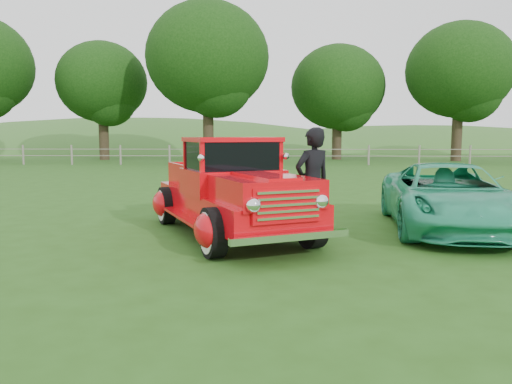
{
  "coord_description": "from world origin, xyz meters",
  "views": [
    {
      "loc": [
        0.14,
        -8.08,
        1.82
      ],
      "look_at": [
        -0.14,
        1.2,
        0.75
      ],
      "focal_mm": 35.0,
      "sensor_mm": 36.0,
      "label": 1
    }
  ],
  "objects_px": {
    "tree_near_east": "(338,87)",
    "man": "(313,183)",
    "teal_sedan": "(448,197)",
    "tree_mid_east": "(460,70)",
    "tree_near_west": "(208,58)",
    "tree_mid_west": "(102,82)",
    "red_pickup": "(231,192)"
  },
  "relations": [
    {
      "from": "teal_sedan",
      "to": "man",
      "type": "height_order",
      "value": "man"
    },
    {
      "from": "tree_mid_west",
      "to": "man",
      "type": "distance_m",
      "value": 30.59
    },
    {
      "from": "tree_mid_west",
      "to": "red_pickup",
      "type": "bearing_deg",
      "value": -67.17
    },
    {
      "from": "tree_mid_east",
      "to": "man",
      "type": "xyz_separation_m",
      "value": [
        -12.13,
        -26.37,
        -5.2
      ]
    },
    {
      "from": "tree_mid_east",
      "to": "man",
      "type": "distance_m",
      "value": 29.49
    },
    {
      "from": "tree_mid_west",
      "to": "tree_near_west",
      "type": "bearing_deg",
      "value": -20.56
    },
    {
      "from": "tree_mid_west",
      "to": "tree_near_east",
      "type": "height_order",
      "value": "tree_mid_west"
    },
    {
      "from": "tree_near_west",
      "to": "tree_mid_east",
      "type": "xyz_separation_m",
      "value": [
        17.0,
        2.0,
        -0.62
      ]
    },
    {
      "from": "tree_mid_west",
      "to": "tree_mid_east",
      "type": "relative_size",
      "value": 0.9
    },
    {
      "from": "tree_near_west",
      "to": "man",
      "type": "bearing_deg",
      "value": -78.7
    },
    {
      "from": "tree_near_west",
      "to": "red_pickup",
      "type": "distance_m",
      "value": 25.08
    },
    {
      "from": "tree_mid_west",
      "to": "red_pickup",
      "type": "distance_m",
      "value": 29.8
    },
    {
      "from": "tree_mid_west",
      "to": "tree_mid_east",
      "type": "height_order",
      "value": "tree_mid_east"
    },
    {
      "from": "tree_mid_west",
      "to": "tree_mid_east",
      "type": "bearing_deg",
      "value": -2.29
    },
    {
      "from": "teal_sedan",
      "to": "man",
      "type": "bearing_deg",
      "value": -155.56
    },
    {
      "from": "tree_mid_west",
      "to": "tree_mid_east",
      "type": "distance_m",
      "value": 25.03
    },
    {
      "from": "man",
      "to": "red_pickup",
      "type": "bearing_deg",
      "value": -42.43
    },
    {
      "from": "tree_near_west",
      "to": "man",
      "type": "xyz_separation_m",
      "value": [
        4.87,
        -24.37,
        -5.82
      ]
    },
    {
      "from": "tree_mid_west",
      "to": "tree_near_west",
      "type": "height_order",
      "value": "tree_near_west"
    },
    {
      "from": "tree_near_east",
      "to": "man",
      "type": "distance_m",
      "value": 28.99
    },
    {
      "from": "man",
      "to": "tree_near_west",
      "type": "bearing_deg",
      "value": -111.04
    },
    {
      "from": "tree_mid_west",
      "to": "tree_near_west",
      "type": "xyz_separation_m",
      "value": [
        8.0,
        -3.0,
        1.25
      ]
    },
    {
      "from": "tree_near_west",
      "to": "teal_sedan",
      "type": "height_order",
      "value": "tree_near_west"
    },
    {
      "from": "teal_sedan",
      "to": "man",
      "type": "xyz_separation_m",
      "value": [
        -2.66,
        -0.84,
        0.34
      ]
    },
    {
      "from": "tree_mid_east",
      "to": "red_pickup",
      "type": "distance_m",
      "value": 29.92
    },
    {
      "from": "tree_mid_east",
      "to": "teal_sedan",
      "type": "bearing_deg",
      "value": -110.35
    },
    {
      "from": "tree_near_east",
      "to": "man",
      "type": "height_order",
      "value": "tree_near_east"
    },
    {
      "from": "tree_mid_west",
      "to": "tree_mid_east",
      "type": "xyz_separation_m",
      "value": [
        25.0,
        -1.0,
        0.62
      ]
    },
    {
      "from": "tree_near_east",
      "to": "red_pickup",
      "type": "bearing_deg",
      "value": -101.24
    },
    {
      "from": "tree_near_west",
      "to": "man",
      "type": "distance_m",
      "value": 25.52
    },
    {
      "from": "tree_mid_west",
      "to": "tree_near_east",
      "type": "relative_size",
      "value": 1.02
    },
    {
      "from": "tree_mid_west",
      "to": "man",
      "type": "xyz_separation_m",
      "value": [
        12.87,
        -27.37,
        -4.58
      ]
    }
  ]
}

